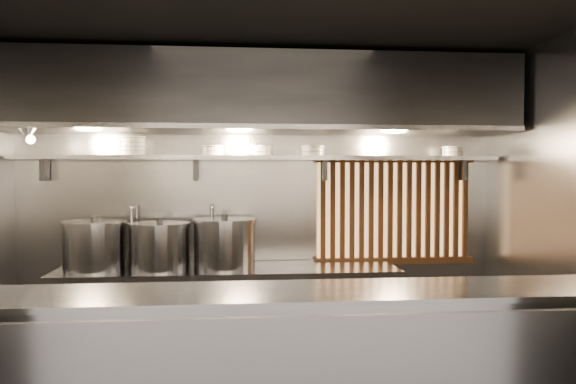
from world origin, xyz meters
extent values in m
plane|color=black|center=(0.00, 0.00, 2.80)|extent=(4.50, 4.50, 0.00)
plane|color=gray|center=(0.00, 1.50, 1.40)|extent=(4.50, 0.00, 4.50)
cube|color=#929297|center=(0.00, -0.95, 1.11)|extent=(4.50, 0.56, 0.03)
cube|color=#929297|center=(-0.30, 1.13, 0.45)|extent=(3.00, 0.70, 0.90)
cube|color=#929297|center=(0.00, 1.32, 1.88)|extent=(4.40, 0.34, 0.04)
cube|color=#2D2D30|center=(0.00, 1.10, 2.42)|extent=(4.40, 0.80, 0.65)
cube|color=#929297|center=(0.00, 0.70, 2.12)|extent=(4.40, 0.03, 0.04)
cube|color=#F0B06C|center=(1.30, 1.48, 1.38)|extent=(1.50, 0.02, 0.92)
cube|color=brown|center=(1.30, 1.43, 1.87)|extent=(1.56, 0.06, 0.06)
cube|color=brown|center=(1.30, 1.43, 0.89)|extent=(1.56, 0.06, 0.06)
cube|color=brown|center=(0.60, 1.43, 1.38)|extent=(0.04, 0.04, 0.92)
cube|color=brown|center=(0.69, 1.43, 1.38)|extent=(0.04, 0.04, 0.92)
cube|color=brown|center=(0.78, 1.43, 1.38)|extent=(0.04, 0.04, 0.92)
cube|color=brown|center=(0.88, 1.43, 1.38)|extent=(0.04, 0.04, 0.92)
cube|color=brown|center=(0.97, 1.43, 1.38)|extent=(0.04, 0.04, 0.92)
cube|color=brown|center=(1.07, 1.43, 1.38)|extent=(0.04, 0.04, 0.92)
cube|color=brown|center=(1.16, 1.43, 1.38)|extent=(0.04, 0.04, 0.92)
cube|color=brown|center=(1.25, 1.43, 1.38)|extent=(0.04, 0.04, 0.92)
cube|color=brown|center=(1.35, 1.43, 1.38)|extent=(0.04, 0.04, 0.92)
cube|color=brown|center=(1.44, 1.43, 1.38)|extent=(0.04, 0.04, 0.92)
cube|color=brown|center=(1.53, 1.43, 1.38)|extent=(0.04, 0.04, 0.92)
cube|color=brown|center=(1.63, 1.43, 1.38)|extent=(0.04, 0.04, 0.92)
cube|color=brown|center=(1.72, 1.43, 1.38)|extent=(0.04, 0.04, 0.92)
cube|color=brown|center=(1.82, 1.43, 1.38)|extent=(0.04, 0.04, 0.92)
cube|color=brown|center=(1.91, 1.43, 1.38)|extent=(0.04, 0.04, 0.92)
cube|color=brown|center=(2.00, 1.43, 1.38)|extent=(0.04, 0.04, 0.92)
cylinder|color=silver|center=(-1.15, 1.45, 1.19)|extent=(0.03, 0.03, 0.48)
sphere|color=silver|center=(-1.15, 1.45, 1.43)|extent=(0.04, 0.04, 0.04)
cylinder|color=silver|center=(-1.15, 1.32, 1.43)|extent=(0.03, 0.26, 0.03)
sphere|color=silver|center=(-1.15, 1.19, 1.43)|extent=(0.04, 0.04, 0.04)
cylinder|color=silver|center=(-1.15, 1.19, 1.36)|extent=(0.03, 0.03, 0.14)
cylinder|color=silver|center=(-0.45, 1.45, 1.19)|extent=(0.03, 0.03, 0.48)
sphere|color=silver|center=(-0.45, 1.45, 1.43)|extent=(0.04, 0.04, 0.04)
cylinder|color=silver|center=(-0.45, 1.32, 1.43)|extent=(0.03, 0.26, 0.03)
sphere|color=silver|center=(-0.45, 1.19, 1.43)|extent=(0.04, 0.04, 0.04)
cylinder|color=silver|center=(-0.45, 1.19, 1.36)|extent=(0.03, 0.03, 0.14)
cone|color=#929297|center=(-1.90, 0.85, 2.07)|extent=(0.25, 0.27, 0.20)
sphere|color=#FFE0B2|center=(-1.87, 0.83, 2.01)|extent=(0.07, 0.07, 0.07)
cylinder|color=#2D2D30|center=(-1.90, 0.95, 2.15)|extent=(0.02, 0.22, 0.02)
cylinder|color=#2D2D30|center=(-0.10, 1.20, 2.04)|extent=(0.01, 0.01, 0.12)
sphere|color=#FFE0B2|center=(-0.10, 1.20, 1.96)|extent=(0.09, 0.09, 0.09)
cylinder|color=#929297|center=(-1.45, 1.12, 1.10)|extent=(0.63, 0.63, 0.40)
cylinder|color=#929297|center=(-1.45, 1.12, 1.31)|extent=(0.67, 0.67, 0.03)
cylinder|color=#2D2D30|center=(-1.45, 1.12, 1.35)|extent=(0.06, 0.06, 0.04)
cylinder|color=#929297|center=(-0.90, 1.09, 1.09)|extent=(0.66, 0.66, 0.38)
cylinder|color=#929297|center=(-0.90, 1.09, 1.29)|extent=(0.70, 0.70, 0.03)
cylinder|color=#2D2D30|center=(-0.90, 1.09, 1.33)|extent=(0.06, 0.06, 0.04)
cylinder|color=#929297|center=(-0.33, 1.13, 1.10)|extent=(0.69, 0.69, 0.41)
cylinder|color=#929297|center=(-0.33, 1.13, 1.32)|extent=(0.73, 0.73, 0.03)
cylinder|color=#2D2D30|center=(-0.33, 1.13, 1.36)|extent=(0.06, 0.06, 0.04)
cylinder|color=silver|center=(-1.16, 1.32, 1.92)|extent=(0.23, 0.23, 0.03)
cylinder|color=silver|center=(-1.16, 1.32, 1.96)|extent=(0.23, 0.23, 0.03)
cylinder|color=silver|center=(-1.16, 1.32, 2.00)|extent=(0.23, 0.23, 0.03)
cylinder|color=silver|center=(-1.16, 1.32, 2.03)|extent=(0.23, 0.23, 0.03)
cylinder|color=silver|center=(-1.16, 1.32, 2.06)|extent=(0.24, 0.24, 0.01)
cylinder|color=silver|center=(-0.44, 1.32, 1.92)|extent=(0.21, 0.21, 0.03)
cylinder|color=silver|center=(-0.44, 1.32, 1.96)|extent=(0.21, 0.21, 0.03)
cylinder|color=silver|center=(-0.44, 1.32, 1.99)|extent=(0.22, 0.22, 0.01)
cylinder|color=silver|center=(0.02, 1.32, 1.92)|extent=(0.18, 0.18, 0.03)
cylinder|color=silver|center=(0.02, 1.32, 1.96)|extent=(0.18, 0.18, 0.03)
cylinder|color=silver|center=(0.02, 1.32, 1.99)|extent=(0.20, 0.20, 0.01)
cylinder|color=silver|center=(0.48, 1.32, 1.92)|extent=(0.21, 0.21, 0.03)
cylinder|color=silver|center=(0.48, 1.32, 1.96)|extent=(0.21, 0.21, 0.03)
cylinder|color=silver|center=(0.48, 1.32, 1.99)|extent=(0.22, 0.22, 0.01)
cylinder|color=silver|center=(1.83, 1.32, 1.92)|extent=(0.20, 0.20, 0.03)
cylinder|color=silver|center=(1.83, 1.32, 1.96)|extent=(0.20, 0.20, 0.03)
cylinder|color=silver|center=(1.83, 1.32, 1.99)|extent=(0.21, 0.21, 0.01)
camera|label=1|loc=(-0.25, -3.85, 1.75)|focal=35.00mm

